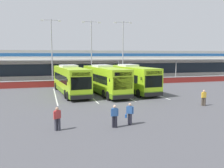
{
  "coord_description": "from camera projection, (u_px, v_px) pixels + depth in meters",
  "views": [
    {
      "loc": [
        -7.32,
        -24.57,
        5.08
      ],
      "look_at": [
        0.33,
        3.0,
        1.6
      ],
      "focal_mm": 38.15,
      "sensor_mm": 36.0,
      "label": 1
    }
  ],
  "objects": [
    {
      "name": "lamp_post_west",
      "position": [
        52.0,
        48.0,
        39.84
      ],
      "size": [
        3.24,
        0.28,
        11.0
      ],
      "color": "#9E9EA3",
      "rests_on": "ground"
    },
    {
      "name": "bay_stripe_far_west",
      "position": [
        55.0,
        95.0,
        30.12
      ],
      "size": [
        0.14,
        13.0,
        0.01
      ],
      "primitive_type": "cube",
      "color": "silver",
      "rests_on": "ground"
    },
    {
      "name": "pedestrian_near_bin",
      "position": [
        115.0,
        115.0,
        16.68
      ],
      "size": [
        0.53,
        0.3,
        1.62
      ],
      "color": "black",
      "rests_on": "ground"
    },
    {
      "name": "lamp_post_centre",
      "position": [
        91.0,
        48.0,
        41.77
      ],
      "size": [
        3.24,
        0.28,
        11.0
      ],
      "color": "#9E9EA3",
      "rests_on": "ground"
    },
    {
      "name": "lamp_post_east",
      "position": [
        123.0,
        48.0,
        42.27
      ],
      "size": [
        3.24,
        0.28,
        11.0
      ],
      "color": "#9E9EA3",
      "rests_on": "ground"
    },
    {
      "name": "bay_stripe_west",
      "position": [
        88.0,
        94.0,
        31.24
      ],
      "size": [
        0.14,
        13.0,
        0.01
      ],
      "primitive_type": "cube",
      "color": "silver",
      "rests_on": "ground"
    },
    {
      "name": "coach_bus_centre",
      "position": [
        131.0,
        79.0,
        33.11
      ],
      "size": [
        3.96,
        12.34,
        3.78
      ],
      "color": "#9ED11E",
      "rests_on": "ground"
    },
    {
      "name": "red_barrier_wall",
      "position": [
        92.0,
        82.0,
        39.86
      ],
      "size": [
        60.0,
        0.4,
        1.1
      ],
      "color": "maroon",
      "rests_on": "ground"
    },
    {
      "name": "coach_bus_left_centre",
      "position": [
        105.0,
        80.0,
        31.36
      ],
      "size": [
        3.96,
        12.34,
        3.78
      ],
      "color": "#9ED11E",
      "rests_on": "ground"
    },
    {
      "name": "ground_plane",
      "position": [
        116.0,
        102.0,
        26.06
      ],
      "size": [
        200.0,
        200.0,
        0.0
      ],
      "primitive_type": "plane",
      "color": "#4C4C51"
    },
    {
      "name": "pedestrian_with_handbag",
      "position": [
        130.0,
        113.0,
        17.38
      ],
      "size": [
        0.63,
        0.49,
        1.62
      ],
      "color": "black",
      "rests_on": "ground"
    },
    {
      "name": "coach_bus_leftmost",
      "position": [
        70.0,
        80.0,
        31.22
      ],
      "size": [
        3.96,
        12.34,
        3.78
      ],
      "color": "#9ED11E",
      "rests_on": "ground"
    },
    {
      "name": "pedestrian_child",
      "position": [
        204.0,
        97.0,
        23.89
      ],
      "size": [
        0.53,
        0.3,
        1.62
      ],
      "color": "#4C4238",
      "rests_on": "ground"
    },
    {
      "name": "pedestrian_in_dark_coat",
      "position": [
        57.0,
        118.0,
        16.02
      ],
      "size": [
        0.51,
        0.36,
        1.62
      ],
      "color": "#33333D",
      "rests_on": "ground"
    },
    {
      "name": "bay_stripe_mid_west",
      "position": [
        119.0,
        93.0,
        32.35
      ],
      "size": [
        0.14,
        13.0,
        0.01
      ],
      "primitive_type": "cube",
      "color": "silver",
      "rests_on": "ground"
    },
    {
      "name": "terminal_building",
      "position": [
        81.0,
        65.0,
        51.43
      ],
      "size": [
        70.0,
        13.0,
        6.0
      ],
      "color": "beige",
      "rests_on": "ground"
    },
    {
      "name": "bay_stripe_centre",
      "position": [
        147.0,
        91.0,
        33.47
      ],
      "size": [
        0.14,
        13.0,
        0.01
      ],
      "primitive_type": "cube",
      "color": "silver",
      "rests_on": "ground"
    }
  ]
}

